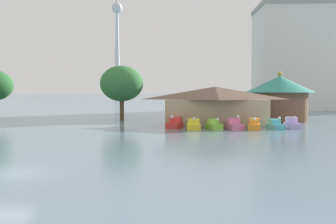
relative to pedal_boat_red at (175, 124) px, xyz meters
The scene contains 13 objects.
ground_plane 30.36m from the pedal_boat_red, 107.48° to the right, with size 2000.00×2000.00×0.00m, color slate.
pedal_boat_red is the anchor object (origin of this frame).
pedal_boat_yellow 2.80m from the pedal_boat_red, 34.66° to the right, with size 1.70×2.78×1.57m.
pedal_boat_lime 4.96m from the pedal_boat_red, 14.42° to the right, with size 2.07×3.13×1.48m.
pedal_boat_pink 7.36m from the pedal_boat_red, ahead, with size 2.31×3.24×1.79m.
pedal_boat_orange 9.83m from the pedal_boat_red, 10.09° to the right, with size 1.98×3.19×1.56m.
pedal_boat_cyan 12.45m from the pedal_boat_red, ahead, with size 1.90×2.63×1.61m.
pedal_boat_lavender 14.68m from the pedal_boat_red, ahead, with size 1.69×2.43×1.61m.
boathouse 7.50m from the pedal_boat_red, 40.38° to the left, with size 14.57×8.61×5.31m.
green_roof_pavilion 21.20m from the pedal_boat_red, 38.62° to the left, with size 10.85×10.85×7.81m.
shoreline_tree_mid 17.71m from the pedal_boat_red, 121.17° to the left, with size 6.98×6.98×8.85m.
background_building_block 68.16m from the pedal_boat_red, 56.62° to the left, with size 32.14×16.90×26.75m.
distant_broadcast_tower 338.00m from the pedal_boat_red, 99.70° to the left, with size 9.78×9.78×170.00m.
Camera 1 is at (9.47, -22.48, 4.59)m, focal length 43.61 mm.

